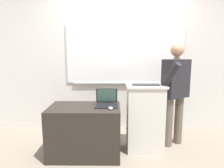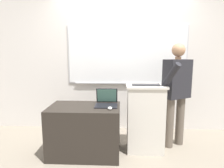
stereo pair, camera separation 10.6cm
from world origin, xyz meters
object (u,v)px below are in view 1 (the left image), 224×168
at_px(laptop, 106,101).
at_px(wireless_keyboard, 146,85).
at_px(lectern_podium, 145,117).
at_px(computer_mouse_by_laptop, 111,108).
at_px(person_presenter, 175,88).
at_px(side_desk, 85,131).

bearing_deg(laptop, wireless_keyboard, 2.34).
bearing_deg(lectern_podium, computer_mouse_by_laptop, -150.21).
bearing_deg(computer_mouse_by_laptop, person_presenter, 24.67).
bearing_deg(computer_mouse_by_laptop, wireless_keyboard, 25.66).
relative_size(side_desk, person_presenter, 0.62).
bearing_deg(wireless_keyboard, computer_mouse_by_laptop, -154.34).
bearing_deg(computer_mouse_by_laptop, side_desk, 159.93).
distance_m(person_presenter, wireless_keyboard, 0.55).
xyz_separation_m(laptop, wireless_keyboard, (0.56, 0.02, 0.24)).
height_order(person_presenter, computer_mouse_by_laptop, person_presenter).
xyz_separation_m(side_desk, laptop, (0.31, 0.08, 0.42)).
bearing_deg(wireless_keyboard, laptop, -177.66).
bearing_deg(person_presenter, computer_mouse_by_laptop, 174.62).
distance_m(laptop, computer_mouse_by_laptop, 0.23).
bearing_deg(laptop, side_desk, -165.23).
bearing_deg(laptop, person_presenter, 12.78).
distance_m(side_desk, wireless_keyboard, 1.09).
bearing_deg(lectern_podium, wireless_keyboard, -101.87).
distance_m(side_desk, person_presenter, 1.51).
xyz_separation_m(side_desk, computer_mouse_by_laptop, (0.37, -0.14, 0.37)).
xyz_separation_m(person_presenter, wireless_keyboard, (-0.50, -0.22, 0.09)).
distance_m(laptop, wireless_keyboard, 0.61).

